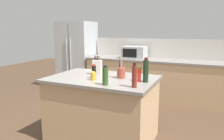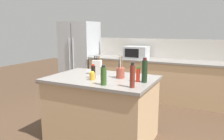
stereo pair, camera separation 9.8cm
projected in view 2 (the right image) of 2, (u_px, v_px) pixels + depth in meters
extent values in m
plane|color=#473323|center=(102.00, 137.00, 3.33)|extent=(14.00, 14.00, 0.00)
cube|color=tan|center=(159.00, 81.00, 5.06)|extent=(3.39, 0.62, 0.90)
cube|color=gray|center=(159.00, 61.00, 4.97)|extent=(3.43, 0.66, 0.04)
cube|color=beige|center=(163.00, 49.00, 5.21)|extent=(3.39, 0.03, 0.46)
cube|color=tan|center=(102.00, 109.00, 3.25)|extent=(1.47, 0.97, 0.90)
cube|color=gray|center=(101.00, 79.00, 3.16)|extent=(1.53, 1.03, 0.04)
cube|color=#ADB2B7|center=(80.00, 56.00, 5.98)|extent=(0.92, 0.72, 1.82)
cube|color=#2D2D2D|center=(72.00, 57.00, 5.66)|extent=(0.01, 0.00, 1.73)
cylinder|color=#ADB2B7|center=(69.00, 57.00, 5.67)|extent=(0.02, 0.02, 1.00)
cylinder|color=#ADB2B7|center=(73.00, 57.00, 5.62)|extent=(0.02, 0.02, 1.00)
cube|color=#ADB2B7|center=(137.00, 52.00, 5.18)|extent=(0.55, 0.38, 0.29)
cube|color=black|center=(132.00, 53.00, 5.03)|extent=(0.34, 0.01, 0.20)
cube|color=beige|center=(97.00, 67.00, 3.34)|extent=(0.15, 0.12, 0.22)
cylinder|color=black|center=(95.00, 58.00, 3.33)|extent=(0.02, 0.02, 0.07)
cylinder|color=black|center=(97.00, 58.00, 3.32)|extent=(0.02, 0.02, 0.07)
cylinder|color=brown|center=(99.00, 58.00, 3.31)|extent=(0.02, 0.02, 0.07)
cylinder|color=brown|center=(120.00, 73.00, 3.10)|extent=(0.12, 0.12, 0.15)
cylinder|color=olive|center=(122.00, 62.00, 3.07)|extent=(0.01, 0.05, 0.18)
cylinder|color=black|center=(119.00, 62.00, 3.08)|extent=(0.01, 0.05, 0.18)
cylinder|color=#B2B2B7|center=(120.00, 62.00, 3.06)|extent=(0.01, 0.03, 0.18)
cylinder|color=red|center=(138.00, 75.00, 2.88)|extent=(0.05, 0.05, 0.18)
cylinder|color=green|center=(138.00, 68.00, 2.86)|extent=(0.03, 0.03, 0.02)
cylinder|color=#2D4C1E|center=(104.00, 76.00, 2.71)|extent=(0.07, 0.07, 0.22)
cylinder|color=black|center=(103.00, 66.00, 2.69)|extent=(0.05, 0.05, 0.03)
cylinder|color=black|center=(145.00, 71.00, 2.84)|extent=(0.07, 0.07, 0.29)
cylinder|color=#4C1919|center=(145.00, 59.00, 2.81)|extent=(0.05, 0.05, 0.03)
cylinder|color=black|center=(93.00, 72.00, 3.10)|extent=(0.06, 0.06, 0.18)
cylinder|color=#B22319|center=(93.00, 65.00, 3.08)|extent=(0.04, 0.04, 0.02)
cylinder|color=gold|center=(92.00, 76.00, 3.00)|extent=(0.08, 0.08, 0.10)
cylinder|color=gold|center=(92.00, 72.00, 2.99)|extent=(0.05, 0.05, 0.02)
cylinder|color=maroon|center=(132.00, 77.00, 2.59)|extent=(0.06, 0.06, 0.27)
cylinder|color=black|center=(133.00, 64.00, 2.56)|extent=(0.04, 0.04, 0.03)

